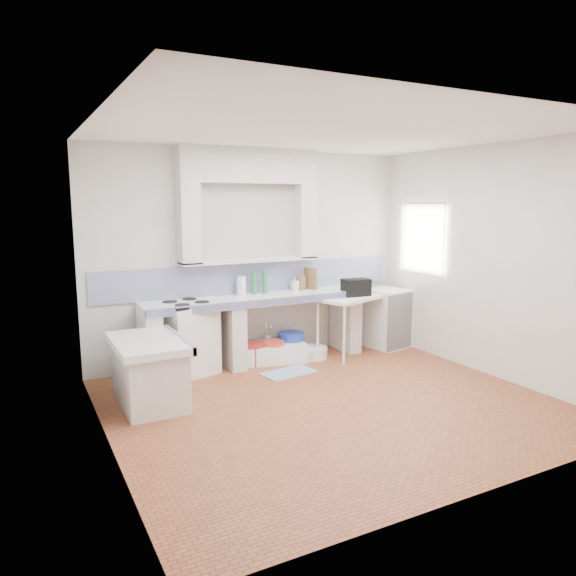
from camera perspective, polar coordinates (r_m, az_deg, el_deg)
name	(u,v)px	position (r m, az deg, el deg)	size (l,w,h in m)	color
floor	(332,404)	(5.79, 4.71, -12.25)	(4.50, 4.50, 0.00)	#9A502E
ceiling	(335,131)	(5.43, 5.11, 16.44)	(4.50, 4.50, 0.00)	silver
wall_back	(254,256)	(7.19, -3.71, 3.49)	(4.50, 4.50, 0.00)	silver
wall_front	(490,307)	(3.92, 20.81, -1.88)	(4.50, 4.50, 0.00)	silver
wall_left	(103,290)	(4.64, -19.24, -0.15)	(4.50, 4.50, 0.00)	silver
wall_right	(490,262)	(6.90, 20.88, 2.67)	(4.50, 4.50, 0.00)	silver
alcove_mass	(250,166)	(7.01, -4.15, 12.96)	(1.90, 0.25, 0.45)	silver
window_frame	(433,239)	(7.85, 15.25, 5.13)	(0.35, 0.86, 1.06)	#3D2713
lace_valance	(426,212)	(7.73, 14.57, 7.93)	(0.01, 0.84, 0.24)	white
counter_slab	(256,299)	(6.95, -3.41, -1.20)	(3.00, 0.60, 0.08)	white
counter_lip	(266,303)	(6.70, -2.42, -1.58)	(3.00, 0.04, 0.10)	navy
counter_pier_left	(150,346)	(6.62, -14.55, -6.01)	(0.20, 0.55, 0.82)	silver
counter_pier_mid	(232,336)	(6.92, -6.03, -5.10)	(0.20, 0.55, 0.82)	silver
counter_pier_right	(345,322)	(7.71, 6.17, -3.61)	(0.20, 0.55, 0.82)	silver
peninsula_top	(148,343)	(5.76, -14.76, -5.73)	(0.70, 1.10, 0.08)	white
peninsula_base	(150,375)	(5.85, -14.62, -9.04)	(0.60, 1.00, 0.62)	silver
peninsula_lip	(179,339)	(5.83, -11.59, -5.41)	(0.04, 1.10, 0.10)	navy
backsplash	(254,278)	(7.21, -3.63, 1.11)	(4.27, 0.03, 0.40)	navy
stove	(187,339)	(6.74, -10.76, -5.41)	(0.61, 0.59, 0.87)	white
sink	(272,353)	(7.19, -1.75, -7.00)	(0.89, 0.48, 0.21)	white
side_table	(351,325)	(7.49, 6.73, -3.98)	(0.99, 0.55, 0.04)	white
fridge	(387,318)	(7.96, 10.62, -3.18)	(0.55, 0.55, 0.86)	white
bucket_red	(253,354)	(7.04, -3.78, -7.02)	(0.32, 0.32, 0.30)	#A82622
bucket_orange	(273,352)	(7.11, -1.63, -6.86)	(0.32, 0.32, 0.29)	#CE4329
bucket_blue	(291,345)	(7.34, 0.33, -6.12)	(0.37, 0.37, 0.34)	#1D3EB4
basin_white	(313,352)	(7.34, 2.73, -6.92)	(0.39, 0.39, 0.15)	white
water_bottle_a	(267,348)	(7.30, -2.27, -6.41)	(0.08, 0.08, 0.30)	silver
water_bottle_b	(268,347)	(7.32, -2.12, -6.34)	(0.08, 0.08, 0.31)	silver
black_bag	(356,287)	(7.41, 7.29, 0.07)	(0.38, 0.22, 0.24)	black
green_bottle_a	(254,282)	(7.07, -3.65, 0.62)	(0.07, 0.07, 0.32)	#257343
green_bottle_b	(265,282)	(7.12, -2.53, 0.65)	(0.07, 0.07, 0.31)	#257343
knife_block	(301,283)	(7.40, 1.43, 0.54)	(0.10, 0.08, 0.20)	brown
cutting_board	(311,279)	(7.46, 2.43, 1.02)	(0.02, 0.22, 0.30)	brown
paper_towel	(241,286)	(7.00, -5.04, 0.23)	(0.12, 0.12, 0.25)	white
soap_bottle	(295,283)	(7.35, 0.73, 0.50)	(0.09, 0.09, 0.20)	white
rug	(289,373)	(6.72, 0.08, -9.06)	(0.66, 0.38, 0.01)	#38609C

